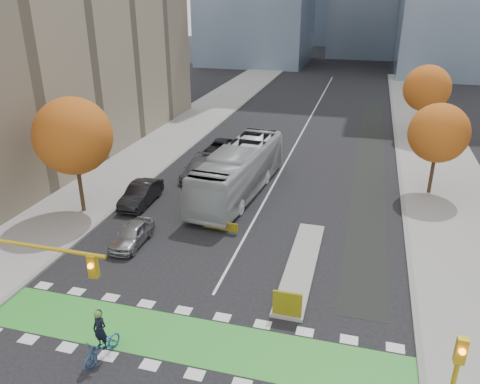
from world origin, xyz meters
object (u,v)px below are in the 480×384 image
Objects in this scene: hazard_board at (287,304)px; tree_east_near at (439,133)px; parked_car_a at (132,234)px; tree_west at (73,136)px; parked_car_c at (198,169)px; bus at (239,171)px; parked_car_d at (220,148)px; tree_east_far at (427,89)px; traffic_signal_east at (456,371)px; cyclist at (102,342)px; parked_car_b at (141,194)px.

tree_east_near is at bearing 65.80° from hazard_board.
tree_west is at bearing 148.68° from parked_car_a.
hazard_board is at bearing -60.52° from parked_car_c.
tree_west is 12.14m from bus.
tree_east_far is at bearing 30.77° from parked_car_d.
traffic_signal_east is 1.70× the size of cyclist.
tree_east_near is 19.01m from parked_car_c.
traffic_signal_east is 24.37m from parked_car_b.
tree_east_far is at bearing 39.33° from parked_car_c.
traffic_signal_east is 13.74m from cyclist.
parked_car_d is at bearing 165.69° from tree_east_near.
bus is 9.58m from parked_car_d.
tree_east_near reaches higher than parked_car_c.
parked_car_a is (5.50, -3.26, -4.94)m from tree_west.
tree_east_near is at bearing 68.27° from cyclist.
traffic_signal_east is at bearing -92.97° from tree_east_far.
tree_west reaches higher than parked_car_a.
parked_car_a is at bearing 151.46° from traffic_signal_east.
tree_west is at bearing -110.41° from parked_car_d.
traffic_signal_east is 19.46m from parked_car_a.
parked_car_b is at bearing -99.96° from parked_car_d.
tree_west is 8.08m from parked_car_a.
traffic_signal_east is at bearing -93.81° from tree_east_near.
hazard_board is at bearing -64.93° from parked_car_d.
parked_car_d is at bearing 109.26° from cyclist.
traffic_signal_east is at bearing -35.92° from hazard_board.
parked_car_a is at bearing -93.20° from parked_car_c.
tree_east_far is 35.19m from parked_car_a.
parked_car_d is at bearing 121.31° from bus.
parked_car_d is (-17.00, 27.23, -2.04)m from traffic_signal_east.
tree_west is at bearing 137.58° from cyclist.
parked_car_d is (-3.39, 27.22, -0.12)m from cyclist.
traffic_signal_east is (-1.50, -22.51, -2.13)m from tree_east_near.
tree_east_near is 1.40× the size of parked_car_c.
traffic_signal_east is 0.30× the size of bus.
bus is at bearing -126.72° from tree_east_far.
bus is at bearing -32.31° from parked_car_c.
tree_west is at bearing 150.93° from traffic_signal_east.
cyclist is at bearing -71.03° from parked_car_b.
tree_east_far is (8.50, 33.80, 4.44)m from hazard_board.
cyclist reaches higher than parked_car_c.
parked_car_c reaches higher than parked_car_a.
tree_east_near reaches higher than traffic_signal_east.
tree_west is at bearing -125.89° from parked_car_c.
bus reaches higher than cyclist.
parked_car_c reaches higher than parked_car_d.
bus is at bearing -165.12° from tree_east_near.
parked_car_c is (-3.39, 21.07, -0.07)m from cyclist.
cyclist reaches higher than parked_car_b.
parked_car_b is (-5.57, 14.90, -0.02)m from cyclist.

